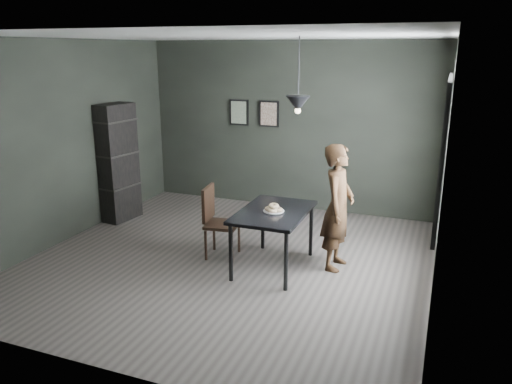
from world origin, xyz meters
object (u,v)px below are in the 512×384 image
(woman, at_px, (338,207))
(shelf_unit, at_px, (118,163))
(cafe_table, at_px, (273,217))
(wood_chair, at_px, (216,217))
(pendant_lamp, at_px, (298,104))
(white_plate, at_px, (274,212))

(woman, xyz_separation_m, shelf_unit, (-3.65, 0.59, 0.14))
(cafe_table, relative_size, wood_chair, 1.26)
(woman, height_order, shelf_unit, shelf_unit)
(shelf_unit, distance_m, pendant_lamp, 3.46)
(cafe_table, distance_m, shelf_unit, 3.06)
(white_plate, bearing_deg, cafe_table, 111.59)
(white_plate, distance_m, pendant_lamp, 1.32)
(pendant_lamp, bearing_deg, woman, 22.92)
(woman, bearing_deg, wood_chair, 101.25)
(white_plate, height_order, wood_chair, wood_chair)
(shelf_unit, height_order, pendant_lamp, pendant_lamp)
(woman, distance_m, pendant_lamp, 1.37)
(pendant_lamp, bearing_deg, wood_chair, -179.17)
(wood_chair, distance_m, pendant_lamp, 1.86)
(cafe_table, xyz_separation_m, wood_chair, (-0.83, 0.08, -0.13))
(wood_chair, height_order, shelf_unit, shelf_unit)
(cafe_table, bearing_deg, shelf_unit, 163.04)
(wood_chair, bearing_deg, pendant_lamp, -7.16)
(white_plate, height_order, pendant_lamp, pendant_lamp)
(woman, bearing_deg, white_plate, 119.22)
(shelf_unit, bearing_deg, white_plate, -9.97)
(cafe_table, xyz_separation_m, pendant_lamp, (0.25, 0.10, 1.38))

